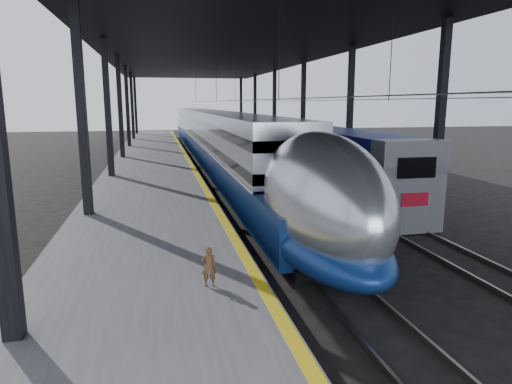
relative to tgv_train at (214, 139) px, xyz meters
name	(u,v)px	position (x,y,z in m)	size (l,w,h in m)	color
ground	(258,270)	(-2.00, -27.29, -2.17)	(160.00, 160.00, 0.00)	black
platform	(151,171)	(-5.50, -7.29, -1.67)	(6.00, 80.00, 1.00)	#4C4C4F
yellow_strip	(190,163)	(-2.70, -7.29, -1.16)	(0.30, 80.00, 0.01)	gold
rails	(259,173)	(2.50, -7.29, -2.09)	(6.52, 80.00, 0.16)	slate
canopy	(223,49)	(-0.10, -7.29, 6.95)	(18.00, 75.00, 9.47)	black
tgv_train	(214,139)	(0.00, 0.00, 0.00)	(3.23, 65.20, 4.63)	#B4B6BB
second_train	(262,138)	(5.00, 2.47, -0.20)	(2.82, 56.05, 3.88)	navy
child	(209,266)	(-3.94, -30.61, -0.68)	(0.36, 0.24, 0.98)	#52341B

